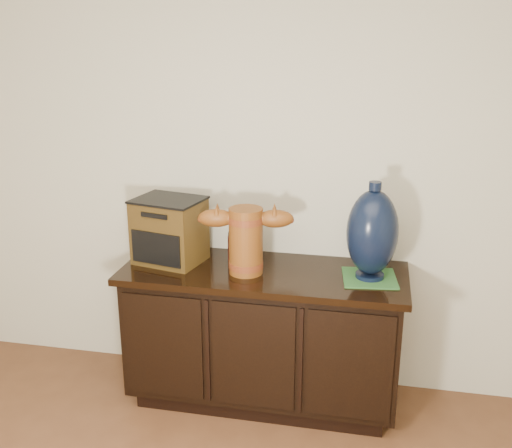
% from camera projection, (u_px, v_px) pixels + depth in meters
% --- Properties ---
extents(sideboard, '(1.46, 0.56, 0.75)m').
position_uv_depth(sideboard, '(263.00, 334.00, 3.18)').
color(sideboard, black).
rests_on(sideboard, ground).
extents(terracotta_vessel, '(0.48, 0.20, 0.34)m').
position_uv_depth(terracotta_vessel, '(246.00, 237.00, 2.98)').
color(terracotta_vessel, brown).
rests_on(terracotta_vessel, sideboard).
extents(tv_radio, '(0.39, 0.34, 0.34)m').
position_uv_depth(tv_radio, '(169.00, 230.00, 3.14)').
color(tv_radio, '#412E10').
rests_on(tv_radio, sideboard).
extents(green_mat, '(0.29, 0.29, 0.01)m').
position_uv_depth(green_mat, '(369.00, 278.00, 2.96)').
color(green_mat, '#2D612B').
rests_on(green_mat, sideboard).
extents(lamp_base, '(0.28, 0.28, 0.48)m').
position_uv_depth(lamp_base, '(372.00, 233.00, 2.89)').
color(lamp_base, black).
rests_on(lamp_base, green_mat).
extents(spray_can, '(0.06, 0.06, 0.16)m').
position_uv_depth(spray_can, '(233.00, 246.00, 3.18)').
color(spray_can, '#571A0F').
rests_on(spray_can, sideboard).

